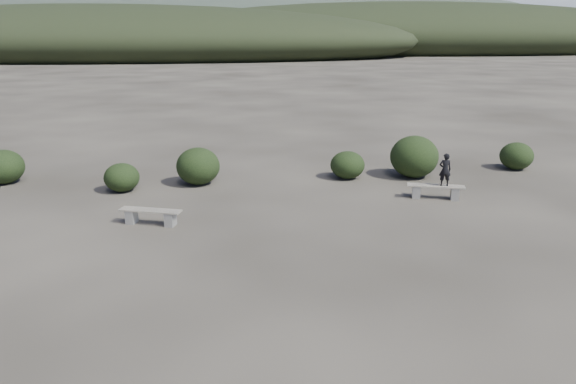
{
  "coord_description": "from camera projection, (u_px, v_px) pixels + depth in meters",
  "views": [
    {
      "loc": [
        -0.77,
        -9.12,
        4.8
      ],
      "look_at": [
        0.23,
        3.5,
        1.1
      ],
      "focal_mm": 35.0,
      "sensor_mm": 36.0,
      "label": 1
    }
  ],
  "objects": [
    {
      "name": "ground",
      "position": [
        291.0,
        305.0,
        10.13
      ],
      "size": [
        1200.0,
        1200.0,
        0.0
      ],
      "primitive_type": "plane",
      "color": "#292520",
      "rests_on": "ground"
    },
    {
      "name": "bench_left",
      "position": [
        151.0,
        215.0,
        14.22
      ],
      "size": [
        1.62,
        0.76,
        0.4
      ],
      "rotation": [
        0.0,
        0.0,
        -0.28
      ],
      "color": "gray",
      "rests_on": "ground"
    },
    {
      "name": "bench_right",
      "position": [
        436.0,
        191.0,
        16.37
      ],
      "size": [
        1.67,
        0.76,
        0.41
      ],
      "rotation": [
        0.0,
        0.0,
        -0.26
      ],
      "color": "gray",
      "rests_on": "ground"
    },
    {
      "name": "seated_person",
      "position": [
        445.0,
        170.0,
        16.15
      ],
      "size": [
        0.37,
        0.26,
        0.96
      ],
      "primitive_type": "imported",
      "rotation": [
        0.0,
        0.0,
        3.04
      ],
      "color": "black",
      "rests_on": "bench_right"
    },
    {
      "name": "shrub_a",
      "position": [
        122.0,
        177.0,
        17.07
      ],
      "size": [
        1.07,
        1.07,
        0.87
      ],
      "primitive_type": "ellipsoid",
      "color": "black",
      "rests_on": "ground"
    },
    {
      "name": "shrub_b",
      "position": [
        198.0,
        166.0,
        17.82
      ],
      "size": [
        1.38,
        1.38,
        1.18
      ],
      "primitive_type": "ellipsoid",
      "color": "black",
      "rests_on": "ground"
    },
    {
      "name": "shrub_c",
      "position": [
        347.0,
        165.0,
        18.56
      ],
      "size": [
        1.14,
        1.14,
        0.91
      ],
      "primitive_type": "ellipsoid",
      "color": "black",
      "rests_on": "ground"
    },
    {
      "name": "shrub_d",
      "position": [
        414.0,
        157.0,
        18.66
      ],
      "size": [
        1.6,
        1.6,
        1.4
      ],
      "primitive_type": "ellipsoid",
      "color": "black",
      "rests_on": "ground"
    },
    {
      "name": "shrub_e",
      "position": [
        517.0,
        156.0,
        19.76
      ],
      "size": [
        1.15,
        1.15,
        0.96
      ],
      "primitive_type": "ellipsoid",
      "color": "black",
      "rests_on": "ground"
    },
    {
      "name": "shrub_f",
      "position": [
        3.0,
        167.0,
        17.94
      ],
      "size": [
        1.29,
        1.29,
        1.09
      ],
      "primitive_type": "ellipsoid",
      "color": "black",
      "rests_on": "ground"
    },
    {
      "name": "mountain_ridges",
      "position": [
        230.0,
        18.0,
        330.98
      ],
      "size": [
        500.0,
        400.0,
        56.0
      ],
      "color": "black",
      "rests_on": "ground"
    }
  ]
}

